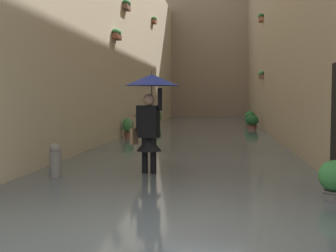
# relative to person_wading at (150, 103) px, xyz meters

# --- Properties ---
(ground_plane) EXTENTS (74.20, 74.20, 0.00)m
(ground_plane) POSITION_rel_person_wading_xyz_m (-0.47, -10.78, -1.52)
(ground_plane) COLOR slate
(flood_water) EXTENTS (6.45, 35.68, 0.14)m
(flood_water) POSITION_rel_person_wading_xyz_m (-0.47, -10.78, -1.45)
(flood_water) COLOR #515B60
(flood_water) RESTS_ON ground_plane
(building_facade_right) EXTENTS (2.04, 33.68, 8.04)m
(building_facade_right) POSITION_rel_person_wading_xyz_m (3.25, -10.77, 2.50)
(building_facade_right) COLOR beige
(building_facade_right) RESTS_ON ground_plane
(building_facade_far) EXTENTS (9.25, 1.80, 10.10)m
(building_facade_far) POSITION_rel_person_wading_xyz_m (-0.47, -26.52, 3.53)
(building_facade_far) COLOR gray
(building_facade_far) RESTS_ON ground_plane
(person_wading) EXTENTS (1.06, 1.06, 2.14)m
(person_wading) POSITION_rel_person_wading_xyz_m (0.00, 0.00, 0.00)
(person_wading) COLOR black
(person_wading) RESTS_ON ground_plane
(potted_plant_mid_right) EXTENTS (0.42, 0.42, 0.85)m
(potted_plant_mid_right) POSITION_rel_person_wading_xyz_m (2.10, -8.14, -1.04)
(potted_plant_mid_right) COLOR brown
(potted_plant_mid_right) RESTS_ON ground_plane
(potted_plant_mid_left) EXTENTS (0.64, 0.64, 0.78)m
(potted_plant_mid_left) POSITION_rel_person_wading_xyz_m (-2.83, -13.38, -1.07)
(potted_plant_mid_left) COLOR brown
(potted_plant_mid_left) RESTS_ON ground_plane
(potted_plant_far_right) EXTENTS (0.44, 0.44, 0.95)m
(potted_plant_far_right) POSITION_rel_person_wading_xyz_m (1.88, -14.68, -0.99)
(potted_plant_far_right) COLOR #66605B
(potted_plant_far_right) RESTS_ON ground_plane
(potted_plant_near_right) EXTENTS (0.49, 0.49, 0.82)m
(potted_plant_near_right) POSITION_rel_person_wading_xyz_m (2.01, -13.14, -1.08)
(potted_plant_near_right) COLOR #66605B
(potted_plant_near_right) RESTS_ON ground_plane
(potted_plant_far_left) EXTENTS (0.47, 0.47, 0.72)m
(potted_plant_far_left) POSITION_rel_person_wading_xyz_m (-3.02, 2.02, -1.11)
(potted_plant_far_left) COLOR #66605B
(potted_plant_far_left) RESTS_ON ground_plane
(potted_plant_near_left) EXTENTS (0.57, 0.57, 0.88)m
(potted_plant_near_left) POSITION_rel_person_wading_xyz_m (-2.95, -16.77, -1.04)
(potted_plant_near_left) COLOR #66605B
(potted_plant_near_left) RESTS_ON ground_plane
(mooring_bollard) EXTENTS (0.23, 0.23, 0.77)m
(mooring_bollard) POSITION_rel_person_wading_xyz_m (1.70, 0.63, -1.14)
(mooring_bollard) COLOR gray
(mooring_bollard) RESTS_ON ground_plane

